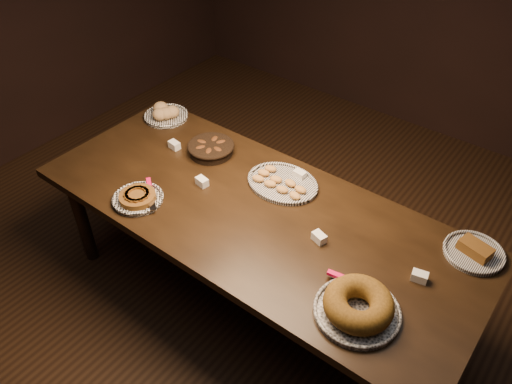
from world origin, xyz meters
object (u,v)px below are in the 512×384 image
Objects in this scene: bundt_cake_plate at (358,306)px; apple_tart_plate at (138,198)px; buffet_table at (254,219)px; madeleine_platter at (282,183)px.

apple_tart_plate is at bearing 163.89° from bundt_cake_plate.
buffet_table is 0.26m from madeleine_platter.
apple_tart_plate is 0.73× the size of bundt_cake_plate.
madeleine_platter is 0.90m from bundt_cake_plate.
bundt_cake_plate reaches higher than apple_tart_plate.
buffet_table is 0.62m from apple_tart_plate.
madeleine_platter reaches higher than buffet_table.
apple_tart_plate is at bearing -118.48° from madeleine_platter.
bundt_cake_plate is at bearing -18.75° from buffet_table.
madeleine_platter is at bearing 37.40° from apple_tart_plate.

